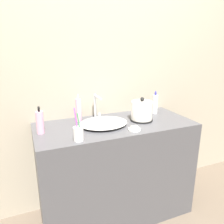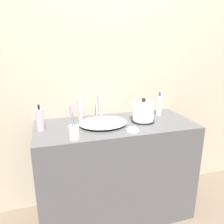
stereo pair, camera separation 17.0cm
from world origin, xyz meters
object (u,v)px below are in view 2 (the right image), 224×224
(lotion_bottle, at_px, (40,120))
(shampoo_bottle, at_px, (80,109))
(toothbrush_cup, at_px, (74,132))
(mouthwash_bottle, at_px, (159,105))
(electric_kettle, at_px, (143,112))
(faucet, at_px, (98,105))

(lotion_bottle, distance_m, shampoo_bottle, 0.35)
(toothbrush_cup, relative_size, shampoo_bottle, 0.96)
(toothbrush_cup, relative_size, mouthwash_bottle, 1.03)
(mouthwash_bottle, bearing_deg, electric_kettle, -148.51)
(electric_kettle, distance_m, lotion_bottle, 0.80)
(lotion_bottle, relative_size, shampoo_bottle, 0.85)
(faucet, distance_m, electric_kettle, 0.38)
(faucet, xyz_separation_m, electric_kettle, (0.33, -0.18, -0.04))
(mouthwash_bottle, bearing_deg, lotion_bottle, -174.15)
(lotion_bottle, xyz_separation_m, mouthwash_bottle, (1.01, 0.10, 0.01))
(toothbrush_cup, distance_m, lotion_bottle, 0.31)
(faucet, bearing_deg, mouthwash_bottle, -5.70)
(mouthwash_bottle, bearing_deg, toothbrush_cup, -157.41)
(electric_kettle, relative_size, mouthwash_bottle, 0.92)
(electric_kettle, bearing_deg, toothbrush_cup, -160.98)
(toothbrush_cup, bearing_deg, electric_kettle, 19.02)
(electric_kettle, distance_m, shampoo_bottle, 0.52)
(mouthwash_bottle, bearing_deg, shampoo_bottle, 175.79)
(faucet, distance_m, lotion_bottle, 0.50)
(shampoo_bottle, distance_m, mouthwash_bottle, 0.70)
(lotion_bottle, xyz_separation_m, shampoo_bottle, (0.31, 0.15, 0.02))
(lotion_bottle, relative_size, mouthwash_bottle, 0.91)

